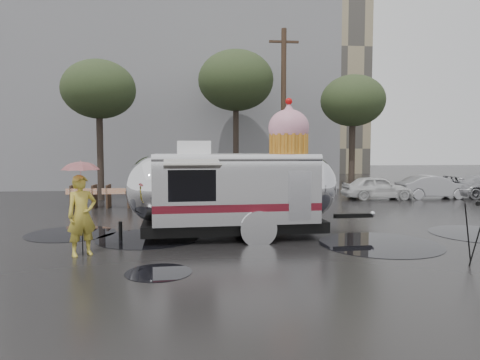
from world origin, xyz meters
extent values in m
plane|color=black|center=(0.00, 0.00, 0.00)|extent=(120.00, 120.00, 0.00)
cylinder|color=black|center=(2.77, 1.84, 0.01)|extent=(3.22, 3.22, 0.01)
cylinder|color=black|center=(-2.84, -0.31, 0.01)|extent=(1.37, 1.37, 0.01)
cylinder|color=black|center=(-3.48, 3.19, 0.01)|extent=(2.91, 2.91, 0.01)
cylinder|color=black|center=(-5.87, 4.09, 0.01)|extent=(2.62, 2.62, 0.01)
cube|color=slate|center=(-4.00, 24.00, 6.50)|extent=(22.00, 12.00, 13.00)
cylinder|color=#473323|center=(2.50, 14.00, 4.50)|extent=(0.28, 0.28, 9.00)
cube|color=#473323|center=(2.50, 14.00, 8.30)|extent=(1.60, 0.12, 0.12)
cylinder|color=#382D26|center=(-7.00, 13.00, 2.93)|extent=(0.32, 0.32, 5.85)
ellipsoid|color=#2A391E|center=(-7.00, 13.00, 5.52)|extent=(3.64, 3.64, 2.86)
cylinder|color=#382D26|center=(0.00, 15.00, 3.38)|extent=(0.32, 0.32, 6.75)
ellipsoid|color=#2A391E|center=(0.00, 15.00, 6.38)|extent=(4.20, 4.20, 3.30)
cylinder|color=#382D26|center=(6.00, 13.00, 2.70)|extent=(0.32, 0.32, 5.40)
ellipsoid|color=#2A391E|center=(6.00, 13.00, 5.10)|extent=(3.36, 3.36, 2.64)
cube|color=#473323|center=(-7.50, 10.00, 0.50)|extent=(0.08, 0.80, 1.00)
cube|color=#473323|center=(-6.60, 10.00, 0.50)|extent=(0.08, 0.80, 1.00)
cube|color=#E5590C|center=(-7.05, 9.62, 0.75)|extent=(1.30, 0.04, 0.25)
cube|color=#473323|center=(-6.00, 10.00, 0.50)|extent=(0.08, 0.80, 1.00)
cube|color=#473323|center=(-5.10, 10.00, 0.50)|extent=(0.08, 0.80, 1.00)
cube|color=#E5590C|center=(-5.55, 9.62, 0.75)|extent=(1.30, 0.04, 0.25)
cube|color=#473323|center=(-4.50, 10.00, 0.50)|extent=(0.08, 0.80, 1.00)
cube|color=#473323|center=(-3.60, 10.00, 0.50)|extent=(0.08, 0.80, 1.00)
cube|color=#E5590C|center=(-4.05, 9.62, 0.75)|extent=(1.30, 0.04, 0.25)
imported|color=silver|center=(7.00, 12.00, 0.70)|extent=(4.00, 1.80, 1.40)
imported|color=#B2B2B7|center=(10.00, 12.00, 0.70)|extent=(4.00, 1.80, 1.40)
cube|color=silver|center=(-1.04, 3.26, 1.44)|extent=(4.66, 2.65, 1.85)
ellipsoid|color=silver|center=(1.21, 3.40, 1.44)|extent=(1.69, 2.46, 1.85)
ellipsoid|color=silver|center=(-3.30, 3.11, 1.44)|extent=(1.69, 2.46, 1.85)
cube|color=black|center=(-1.04, 3.26, 0.36)|extent=(5.26, 2.39, 0.31)
cylinder|color=black|center=(-0.46, 2.23, 0.36)|extent=(0.73, 0.27, 0.72)
cylinder|color=black|center=(-0.60, 4.34, 0.36)|extent=(0.73, 0.27, 0.72)
cylinder|color=silver|center=(-0.45, 2.09, 0.41)|extent=(0.99, 0.17, 0.99)
cube|color=black|center=(2.64, 3.50, 0.51)|extent=(1.24, 0.20, 0.12)
sphere|color=silver|center=(3.26, 3.54, 0.56)|extent=(0.17, 0.17, 0.16)
cylinder|color=black|center=(-4.22, 3.05, 0.26)|extent=(0.11, 0.11, 0.51)
cube|color=#5C0F1A|center=(-0.97, 2.08, 0.98)|extent=(4.51, 0.33, 0.21)
cube|color=#5C0F1A|center=(-1.12, 4.43, 0.98)|extent=(4.51, 0.33, 0.21)
cube|color=black|center=(-2.20, 1.99, 1.59)|extent=(1.23, 0.11, 0.82)
cube|color=#B8B5AA|center=(-2.18, 1.74, 2.11)|extent=(1.47, 0.60, 0.15)
cube|color=silver|center=(0.67, 2.18, 1.28)|extent=(0.62, 0.07, 1.33)
cube|color=white|center=(-2.17, 3.18, 2.57)|extent=(0.97, 0.73, 0.39)
cylinder|color=orange|center=(0.59, 3.36, 2.67)|extent=(1.14, 1.14, 0.62)
ellipsoid|color=#E09EAF|center=(0.59, 3.36, 3.16)|extent=(1.27, 1.27, 1.07)
cone|color=#E09EAF|center=(0.59, 3.36, 3.70)|extent=(0.55, 0.55, 0.41)
sphere|color=red|center=(0.59, 3.36, 3.92)|extent=(0.22, 0.22, 0.21)
imported|color=gold|center=(-4.79, 1.32, 0.96)|extent=(0.83, 0.78, 1.92)
imported|color=pink|center=(-4.79, 1.32, 1.91)|extent=(1.06, 1.06, 0.73)
cylinder|color=black|center=(-4.79, 1.32, 0.83)|extent=(0.02, 0.02, 1.65)
cylinder|color=black|center=(3.97, -0.08, 0.66)|extent=(0.29, 0.15, 1.35)
cylinder|color=black|center=(3.93, -0.49, 0.66)|extent=(0.26, 0.20, 1.35)
cube|color=black|center=(4.06, -0.29, 1.35)|extent=(0.12, 0.11, 0.09)
camera|label=1|loc=(-1.97, -9.02, 2.50)|focal=32.00mm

